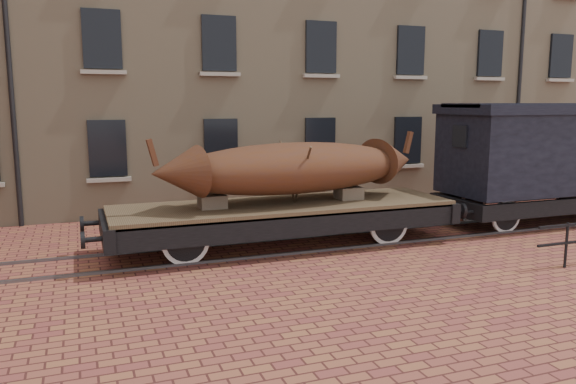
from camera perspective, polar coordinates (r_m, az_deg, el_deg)
name	(u,v)px	position (r m, az deg, el deg)	size (l,w,h in m)	color
ground	(361,240)	(14.92, 7.39, -4.82)	(90.00, 90.00, 0.00)	brown
warehouse_cream	(316,21)	(25.03, 2.90, 16.97)	(40.00, 10.19, 14.00)	tan
rail_track	(361,239)	(14.91, 7.40, -4.71)	(30.00, 1.52, 0.06)	#59595E
flatcar_wagon	(284,212)	(13.86, -0.46, -2.05)	(9.46, 2.57, 1.43)	brown
iron_boat	(295,168)	(13.79, 0.68, 2.48)	(7.18, 2.62, 1.70)	#4D2712
goods_van	(543,149)	(18.13, 24.50, 4.02)	(6.85, 2.50, 3.54)	black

